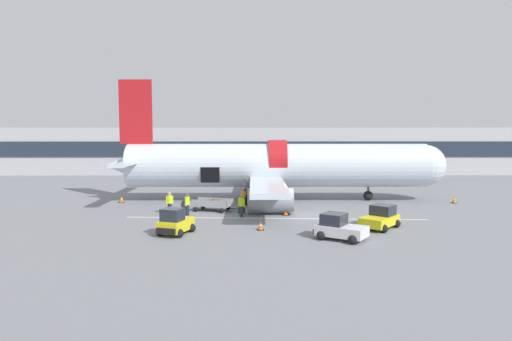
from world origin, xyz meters
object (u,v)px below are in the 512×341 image
object	(u,v)px
ground_crew_loader_a	(187,204)
ground_crew_loader_b	(244,197)
airplane	(273,166)
baggage_cart_loading	(214,205)
ground_crew_supervisor	(170,202)
suitcase_on_tarmac_spare	(184,206)
ground_crew_driver	(242,205)
baggage_tug_rear	(339,228)
baggage_tug_mid	(175,223)
baggage_tug_lead	(380,218)
suitcase_on_tarmac_upright	(242,210)

from	to	relation	value
ground_crew_loader_a	ground_crew_loader_b	distance (m)	6.23
airplane	baggage_cart_loading	size ratio (longest dim) A/B	7.70
ground_crew_supervisor	suitcase_on_tarmac_spare	bearing A→B (deg)	70.06
ground_crew_driver	baggage_tug_rear	bearing A→B (deg)	-49.68
baggage_tug_mid	ground_crew_loader_a	bearing A→B (deg)	91.27
baggage_tug_rear	ground_crew_loader_a	world-z (taller)	ground_crew_loader_a
suitcase_on_tarmac_spare	ground_crew_loader_b	bearing A→B (deg)	17.18
airplane	baggage_tug_lead	world-z (taller)	airplane
ground_crew_loader_a	ground_crew_loader_b	xyz separation A→B (m)	(4.32, 4.48, -0.09)
baggage_tug_lead	ground_crew_loader_b	world-z (taller)	baggage_tug_lead
baggage_tug_rear	suitcase_on_tarmac_spare	size ratio (longest dim) A/B	5.12
ground_crew_supervisor	baggage_tug_lead	bearing A→B (deg)	-19.64
baggage_tug_rear	baggage_cart_loading	distance (m)	13.08
baggage_tug_mid	baggage_tug_rear	world-z (taller)	baggage_tug_mid
airplane	suitcase_on_tarmac_spare	world-z (taller)	airplane
ground_crew_loader_a	baggage_tug_rear	bearing A→B (deg)	-37.17
baggage_tug_lead	ground_crew_driver	xyz separation A→B (m)	(-9.56, 4.12, 0.23)
airplane	ground_crew_loader_b	size ratio (longest dim) A/B	20.89
airplane	baggage_cart_loading	world-z (taller)	airplane
baggage_tug_rear	ground_crew_loader_a	size ratio (longest dim) A/B	1.99
ground_crew_driver	suitcase_on_tarmac_upright	distance (m)	1.52
airplane	baggage_tug_lead	size ratio (longest dim) A/B	9.31
baggage_tug_rear	suitcase_on_tarmac_upright	size ratio (longest dim) A/B	4.98
ground_crew_supervisor	ground_crew_loader_a	bearing A→B (deg)	-25.12
baggage_tug_lead	baggage_tug_mid	distance (m)	13.79
ground_crew_driver	suitcase_on_tarmac_upright	size ratio (longest dim) A/B	2.51
baggage_cart_loading	ground_crew_driver	xyz separation A→B (m)	(2.38, -2.63, 0.40)
airplane	ground_crew_supervisor	distance (m)	11.23
baggage_tug_rear	baggage_tug_lead	bearing A→B (deg)	42.86
baggage_tug_mid	baggage_cart_loading	xyz separation A→B (m)	(1.74, 8.53, -0.22)
ground_crew_loader_a	ground_crew_supervisor	world-z (taller)	ground_crew_supervisor
ground_crew_driver	ground_crew_loader_a	bearing A→B (deg)	171.47
baggage_tug_mid	ground_crew_driver	distance (m)	7.19
ground_crew_loader_b	ground_crew_driver	bearing A→B (deg)	-90.66
baggage_cart_loading	ground_crew_loader_a	size ratio (longest dim) A/B	2.44
ground_crew_loader_b	suitcase_on_tarmac_upright	xyz separation A→B (m)	(-0.09, -3.73, -0.52)
baggage_cart_loading	ground_crew_supervisor	world-z (taller)	ground_crew_supervisor
baggage_cart_loading	ground_crew_loader_a	distance (m)	2.77
baggage_cart_loading	ground_crew_loader_a	xyz separation A→B (m)	(-1.88, -2.00, 0.40)
baggage_tug_rear	ground_crew_loader_a	xyz separation A→B (m)	(-10.43, 7.91, 0.22)
baggage_tug_rear	ground_crew_loader_b	distance (m)	13.81
baggage_cart_loading	ground_crew_driver	world-z (taller)	ground_crew_driver
baggage_cart_loading	ground_crew_driver	size ratio (longest dim) A/B	2.43
ground_crew_loader_a	suitcase_on_tarmac_upright	distance (m)	4.34
baggage_tug_rear	suitcase_on_tarmac_spare	distance (m)	15.54
baggage_tug_mid	ground_crew_driver	xyz separation A→B (m)	(4.12, 5.90, 0.18)
suitcase_on_tarmac_spare	baggage_tug_mid	bearing A→B (deg)	-84.85
airplane	ground_crew_loader_a	distance (m)	10.62
ground_crew_loader_b	suitcase_on_tarmac_upright	bearing A→B (deg)	-91.40
ground_crew_supervisor	airplane	bearing A→B (deg)	38.88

